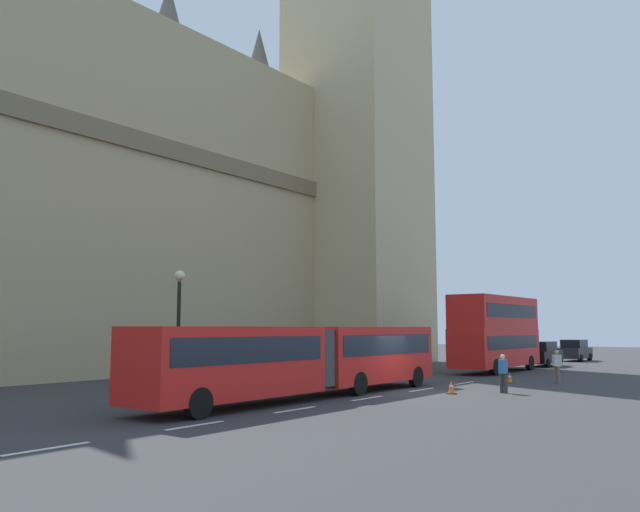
% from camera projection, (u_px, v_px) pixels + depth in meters
% --- Properties ---
extents(ground_plane, '(160.00, 160.00, 0.00)m').
position_uv_depth(ground_plane, '(407.00, 392.00, 28.56)').
color(ground_plane, '#333335').
extents(lane_centre_marking, '(25.20, 0.16, 0.01)m').
position_uv_depth(lane_centre_marking, '(334.00, 404.00, 24.22)').
color(lane_centre_marking, silver).
rests_on(lane_centre_marking, ground_plane).
extents(articulated_bus, '(17.01, 2.54, 2.90)m').
position_uv_depth(articulated_bus, '(308.00, 355.00, 26.33)').
color(articulated_bus, red).
rests_on(articulated_bus, ground_plane).
extents(double_decker_bus, '(9.49, 2.54, 4.90)m').
position_uv_depth(double_decker_bus, '(495.00, 330.00, 42.11)').
color(double_decker_bus, red).
rests_on(double_decker_bus, ground_plane).
extents(sedan_lead, '(4.40, 1.86, 1.85)m').
position_uv_depth(sedan_lead, '(542.00, 354.00, 48.19)').
color(sedan_lead, black).
rests_on(sedan_lead, ground_plane).
extents(sedan_trailing, '(4.40, 1.86, 1.85)m').
position_uv_depth(sedan_trailing, '(575.00, 350.00, 55.90)').
color(sedan_trailing, black).
rests_on(sedan_trailing, ground_plane).
extents(traffic_cone_west, '(0.36, 0.36, 0.58)m').
position_uv_depth(traffic_cone_west, '(451.00, 387.00, 27.84)').
color(traffic_cone_west, black).
rests_on(traffic_cone_west, ground_plane).
extents(traffic_cone_middle, '(0.36, 0.36, 0.58)m').
position_uv_depth(traffic_cone_middle, '(510.00, 377.00, 33.42)').
color(traffic_cone_middle, black).
rests_on(traffic_cone_middle, ground_plane).
extents(street_lamp, '(0.44, 0.44, 5.27)m').
position_uv_depth(street_lamp, '(178.00, 323.00, 26.80)').
color(street_lamp, black).
rests_on(street_lamp, ground_plane).
extents(pedestrian_near_cones, '(0.43, 0.36, 1.69)m').
position_uv_depth(pedestrian_near_cones, '(503.00, 372.00, 28.28)').
color(pedestrian_near_cones, '#333333').
rests_on(pedestrian_near_cones, ground_plane).
extents(pedestrian_by_kerb, '(0.46, 0.45, 1.69)m').
position_uv_depth(pedestrian_by_kerb, '(557.00, 365.00, 33.56)').
color(pedestrian_by_kerb, '#726651').
rests_on(pedestrian_by_kerb, ground_plane).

